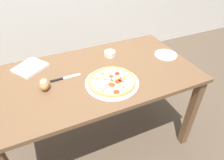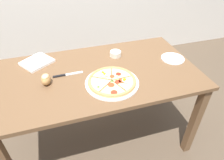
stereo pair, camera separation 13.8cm
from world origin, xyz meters
The scene contains 8 objects.
ground_plane centered at (0.00, 0.00, 0.00)m, with size 12.00×12.00×0.00m, color brown.
dining_table centered at (0.00, 0.00, 0.67)m, with size 1.51×0.83×0.77m.
pizza centered at (0.06, -0.16, 0.79)m, with size 0.38×0.38×0.05m.
ramekin_bowl centered at (0.20, 0.19, 0.79)m, with size 0.10×0.10×0.05m.
napkin_folded centered at (-0.44, 0.27, 0.78)m, with size 0.29×0.28×0.04m.
bread_piece_near centered at (-0.38, -0.03, 0.81)m, with size 0.08×0.10×0.08m.
knife_main centered at (-0.23, 0.03, 0.77)m, with size 0.22×0.02×0.01m.
side_saucer centered at (0.64, 0.01, 0.77)m, with size 0.19×0.19×0.01m.
Camera 2 is at (-0.26, -1.21, 1.64)m, focal length 32.00 mm.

